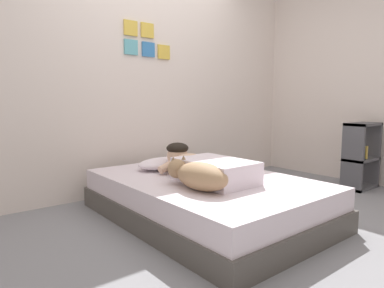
# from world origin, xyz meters

# --- Properties ---
(ground_plane) EXTENTS (12.77, 12.77, 0.00)m
(ground_plane) POSITION_xyz_m (0.00, 0.00, 0.00)
(ground_plane) COLOR gray
(back_wall) EXTENTS (4.38, 0.12, 2.50)m
(back_wall) POSITION_xyz_m (-0.00, 1.36, 1.25)
(back_wall) COLOR silver
(back_wall) RESTS_ON ground
(side_wall_right) EXTENTS (0.10, 5.63, 2.50)m
(side_wall_right) POSITION_xyz_m (2.24, 0.16, 1.25)
(side_wall_right) COLOR beige
(side_wall_right) RESTS_ON ground
(bed) EXTENTS (1.33, 1.98, 0.35)m
(bed) POSITION_xyz_m (-0.15, 0.17, 0.17)
(bed) COLOR #4C4742
(bed) RESTS_ON ground
(pillow) EXTENTS (0.52, 0.32, 0.11)m
(pillow) POSITION_xyz_m (-0.21, 0.70, 0.40)
(pillow) COLOR silver
(pillow) RESTS_ON bed
(person_lying) EXTENTS (0.43, 0.92, 0.27)m
(person_lying) POSITION_xyz_m (-0.19, 0.14, 0.45)
(person_lying) COLOR silver
(person_lying) RESTS_ON bed
(dog) EXTENTS (0.26, 0.57, 0.21)m
(dog) POSITION_xyz_m (-0.43, -0.08, 0.45)
(dog) COLOR #9E7A56
(dog) RESTS_ON bed
(coffee_cup) EXTENTS (0.12, 0.09, 0.07)m
(coffee_cup) POSITION_xyz_m (0.10, 0.57, 0.38)
(coffee_cup) COLOR teal
(coffee_cup) RESTS_ON bed
(cell_phone) EXTENTS (0.07, 0.14, 0.01)m
(cell_phone) POSITION_xyz_m (0.11, 0.08, 0.35)
(cell_phone) COLOR black
(cell_phone) RESTS_ON bed
(bookshelf) EXTENTS (0.45, 0.24, 0.75)m
(bookshelf) POSITION_xyz_m (1.87, -0.19, 0.38)
(bookshelf) COLOR #4C4C51
(bookshelf) RESTS_ON ground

